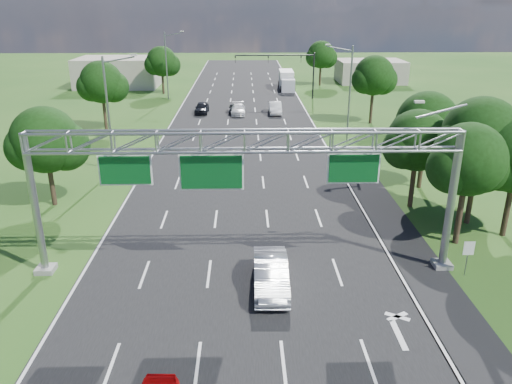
{
  "coord_description": "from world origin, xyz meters",
  "views": [
    {
      "loc": [
        0.23,
        -12.92,
        14.23
      ],
      "look_at": [
        0.91,
        14.97,
        3.55
      ],
      "focal_mm": 35.0,
      "sensor_mm": 36.0,
      "label": 1
    }
  ],
  "objects_px": {
    "sign_gantry": "(246,153)",
    "box_truck": "(286,80)",
    "traffic_signal": "(291,65)",
    "silver_sedan": "(271,274)",
    "regulatory_sign": "(468,251)"
  },
  "relations": [
    {
      "from": "sign_gantry",
      "to": "box_truck",
      "type": "bearing_deg",
      "value": 83.31
    },
    {
      "from": "silver_sedan",
      "to": "sign_gantry",
      "type": "bearing_deg",
      "value": 122.16
    },
    {
      "from": "silver_sedan",
      "to": "box_truck",
      "type": "height_order",
      "value": "box_truck"
    },
    {
      "from": "silver_sedan",
      "to": "traffic_signal",
      "type": "bearing_deg",
      "value": 84.42
    },
    {
      "from": "traffic_signal",
      "to": "regulatory_sign",
      "type": "bearing_deg",
      "value": -84.8
    },
    {
      "from": "sign_gantry",
      "to": "regulatory_sign",
      "type": "distance_m",
      "value": 13.25
    },
    {
      "from": "silver_sedan",
      "to": "box_truck",
      "type": "distance_m",
      "value": 64.71
    },
    {
      "from": "sign_gantry",
      "to": "traffic_signal",
      "type": "bearing_deg",
      "value": 82.32
    },
    {
      "from": "traffic_signal",
      "to": "silver_sedan",
      "type": "height_order",
      "value": "traffic_signal"
    },
    {
      "from": "sign_gantry",
      "to": "traffic_signal",
      "type": "xyz_separation_m",
      "value": [
        7.15,
        53.0,
        -1.72
      ]
    },
    {
      "from": "sign_gantry",
      "to": "traffic_signal",
      "type": "distance_m",
      "value": 53.51
    },
    {
      "from": "regulatory_sign",
      "to": "traffic_signal",
      "type": "distance_m",
      "value": 54.37
    },
    {
      "from": "sign_gantry",
      "to": "box_truck",
      "type": "distance_m",
      "value": 63.07
    },
    {
      "from": "sign_gantry",
      "to": "regulatory_sign",
      "type": "xyz_separation_m",
      "value": [
        12.07,
        -1.02,
        -5.38
      ]
    },
    {
      "from": "regulatory_sign",
      "to": "box_truck",
      "type": "distance_m",
      "value": 63.61
    }
  ]
}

